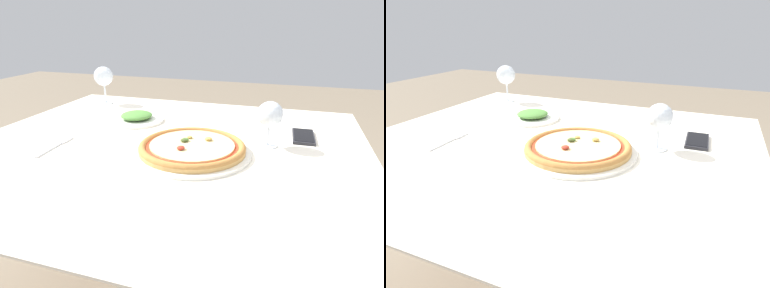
# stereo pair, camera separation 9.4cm
# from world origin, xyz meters

# --- Properties ---
(dining_table) EXTENTS (1.26, 1.11, 0.72)m
(dining_table) POSITION_xyz_m (0.00, 0.00, 0.64)
(dining_table) COLOR #997047
(dining_table) RESTS_ON ground_plane
(pizza_plate) EXTENTS (0.35, 0.35, 0.04)m
(pizza_plate) POSITION_xyz_m (0.11, -0.04, 0.74)
(pizza_plate) COLOR white
(pizza_plate) RESTS_ON dining_table
(fork) EXTENTS (0.03, 0.17, 0.00)m
(fork) POSITION_xyz_m (-0.31, -0.12, 0.72)
(fork) COLOR silver
(fork) RESTS_ON dining_table
(wine_glass_far_left) EXTENTS (0.09, 0.09, 0.17)m
(wine_glass_far_left) POSITION_xyz_m (-0.46, 0.41, 0.84)
(wine_glass_far_left) COLOR silver
(wine_glass_far_left) RESTS_ON dining_table
(wine_glass_far_right) EXTENTS (0.08, 0.08, 0.14)m
(wine_glass_far_right) POSITION_xyz_m (0.32, 0.08, 0.82)
(wine_glass_far_right) COLOR silver
(wine_glass_far_right) RESTS_ON dining_table
(cell_phone) EXTENTS (0.07, 0.15, 0.01)m
(cell_phone) POSITION_xyz_m (0.43, 0.19, 0.72)
(cell_phone) COLOR #232328
(cell_phone) RESTS_ON dining_table
(side_plate) EXTENTS (0.21, 0.21, 0.04)m
(side_plate) POSITION_xyz_m (-0.19, 0.20, 0.73)
(side_plate) COLOR white
(side_plate) RESTS_ON dining_table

